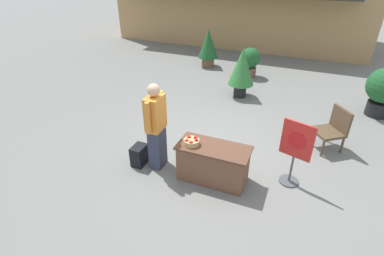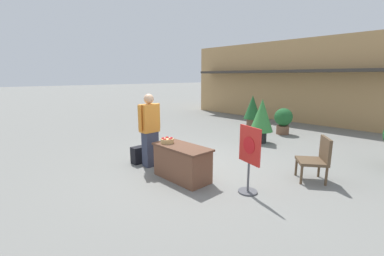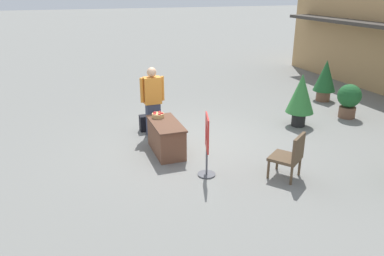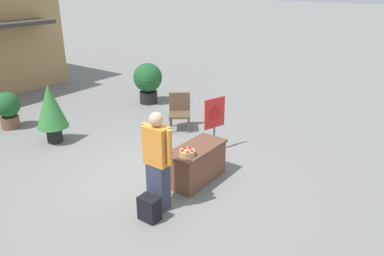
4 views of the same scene
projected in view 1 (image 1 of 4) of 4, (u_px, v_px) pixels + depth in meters
name	position (u px, v px, depth m)	size (l,w,h in m)	color
ground_plane	(209.00, 156.00, 6.33)	(120.00, 120.00, 0.00)	slate
display_table	(213.00, 163.00, 5.51)	(1.32, 0.61, 0.72)	brown
apple_basket	(192.00, 142.00, 5.37)	(0.28, 0.28, 0.13)	tan
person_visitor	(156.00, 126.00, 5.61)	(0.27, 0.61, 1.75)	#33384C
backpack	(139.00, 155.00, 5.99)	(0.24, 0.34, 0.42)	black
poster_board	(295.00, 152.00, 5.27)	(0.55, 0.36, 1.27)	#4C4C51
patio_chair	(333.00, 128.00, 6.34)	(0.77, 0.77, 0.94)	brown
potted_plant_far_left	(384.00, 89.00, 7.54)	(0.90, 0.90, 1.28)	black
potted_plant_near_left	(242.00, 69.00, 8.51)	(0.75, 0.75, 1.44)	black
potted_plant_far_right	(208.00, 46.00, 10.89)	(0.72, 0.72, 1.36)	brown
potted_plant_near_right	(250.00, 60.00, 10.10)	(0.67, 0.67, 0.99)	brown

